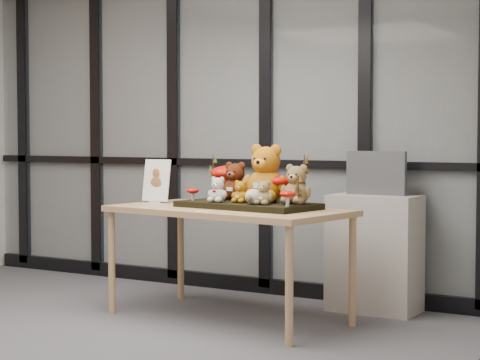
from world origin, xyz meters
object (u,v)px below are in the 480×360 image
Objects in this scene: bear_beige_small at (264,191)px; mushroom_back_left at (227,180)px; plush_cream_hedgehog at (254,196)px; sign_holder at (156,182)px; mushroom_back_right at (279,187)px; mushroom_front_right at (288,198)px; bear_pooh_yellow at (266,170)px; bear_small_yellow at (241,190)px; bear_tan_back at (297,182)px; monitor at (376,173)px; cabinet at (374,253)px; mushroom_front_left at (193,193)px; display_table at (228,217)px; bear_brown_medium at (235,179)px; diorama_tray at (248,205)px; bear_white_bow at (218,188)px.

bear_beige_small is 0.68× the size of mushroom_back_left.
plush_cream_hedgehog is 0.35× the size of sign_holder.
mushroom_back_right reaches higher than mushroom_front_right.
bear_pooh_yellow reaches higher than bear_small_yellow.
monitor reaches higher than bear_tan_back.
mushroom_front_right is 1.04m from cabinet.
sign_holder is (-0.41, 0.13, 0.06)m from mushroom_front_left.
display_table is 15.26× the size of mushroom_front_right.
bear_beige_small is at bearing -86.37° from mushroom_back_right.
mushroom_back_left is (-0.42, 0.34, 0.08)m from plush_cream_hedgehog.
cabinet is (0.26, 0.72, -0.54)m from bear_tan_back.
bear_brown_medium reaches higher than bear_tan_back.
plush_cream_hedgehog is at bearing -14.86° from sign_holder.
mushroom_back_left is 0.56m from sign_holder.
mushroom_back_left is (-0.38, 0.11, -0.09)m from bear_pooh_yellow.
mushroom_front_right is (0.53, -0.13, 0.16)m from display_table.
mushroom_back_left is 0.77m from mushroom_front_right.
display_table is 3.94× the size of monitor.
bear_brown_medium is at bearing -31.82° from mushroom_back_left.
diorama_tray is at bearing 26.57° from display_table.
bear_tan_back is at bearing -2.96° from bear_brown_medium.
bear_brown_medium is 1.02× the size of bear_tan_back.
bear_small_yellow is 0.38m from mushroom_back_left.
bear_brown_medium reaches higher than display_table.
plush_cream_hedgehog reaches higher than display_table.
mushroom_back_left is at bearing 118.08° from bear_white_bow.
bear_white_bow is at bearing -176.64° from bear_beige_small.
bear_tan_back is 1.19m from sign_holder.
diorama_tray is at bearing 156.04° from mushroom_front_right.
monitor reaches higher than display_table.
plush_cream_hedgehog is at bearing -134.95° from bear_tan_back.
bear_brown_medium reaches higher than bear_small_yellow.
bear_white_bow is 1.27m from cabinet.
monitor is (0.23, 0.93, 0.13)m from mushroom_front_right.
bear_pooh_yellow is 2.58× the size of bear_small_yellow.
mushroom_front_left is (-0.25, -0.17, -0.10)m from bear_brown_medium.
bear_pooh_yellow is at bearing -128.00° from monitor.
plush_cream_hedgehog is (0.15, -0.08, -0.03)m from bear_small_yellow.
cabinet is at bearing 77.80° from bear_tan_back.
bear_beige_small reaches higher than mushroom_front_right.
bear_tan_back is 2.54× the size of mushroom_front_right.
mushroom_back_left is 0.48m from mushroom_back_right.
mushroom_front_left is (-0.61, -0.15, -0.06)m from mushroom_back_right.
plush_cream_hedgehog reaches higher than mushroom_front_left.
mushroom_back_left is (-0.65, 0.17, -0.01)m from bear_tan_back.
mushroom_back_right reaches higher than mushroom_front_left.
sign_holder reaches higher than plush_cream_hedgehog.
monitor is at bearing 56.62° from mushroom_back_right.
diorama_tray is 3.20× the size of bear_brown_medium.
bear_small_yellow is (-0.01, -0.08, 0.11)m from diorama_tray.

